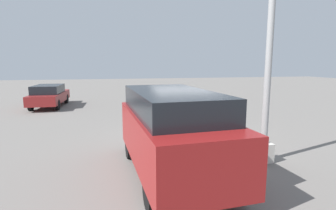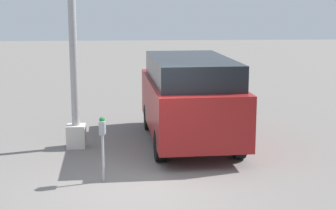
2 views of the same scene
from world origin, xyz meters
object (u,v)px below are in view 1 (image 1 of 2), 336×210
Objects in this scene: parking_meter_far at (171,96)px; car_distant at (49,95)px; lamp_post at (267,96)px; parked_van at (173,130)px; parking_meter_near at (206,114)px.

car_distant is (-3.86, -7.17, -0.23)m from parking_meter_far.
lamp_post is at bearing -143.22° from car_distant.
lamp_post is 14.25m from car_distant.
lamp_post is 2.87m from parked_van.
car_distant reaches higher than parking_meter_far.
lamp_post is at bearing 10.03° from parking_meter_far.
lamp_post is (2.51, 0.78, 0.96)m from parking_meter_near.
parked_van is at bearing -9.44° from parking_meter_far.
car_distant is (-11.71, -8.04, -1.14)m from lamp_post.
parking_meter_far is at bearing -116.01° from car_distant.
parking_meter_far reaches higher than parking_meter_near.
lamp_post is at bearing 21.01° from parking_meter_near.
lamp_post reaches higher than parked_van.
parked_van is (8.09, -1.89, 0.16)m from parking_meter_far.
car_distant is at bearing -138.03° from parking_meter_near.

